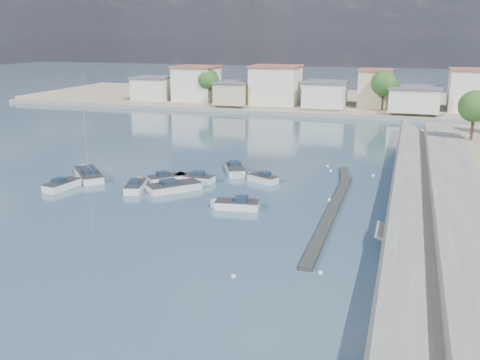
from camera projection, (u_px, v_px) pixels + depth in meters
The scene contains 17 objects.
ground at pixel (313, 147), 79.67m from camera, with size 400.00×400.00×0.00m, color #2D495A.
seawall_walkway at pixel (461, 208), 49.23m from camera, with size 5.00×90.00×1.80m, color slate.
breakwater at pixel (334, 204), 52.50m from camera, with size 2.00×31.02×0.35m.
far_shore_land at pixel (351, 102), 127.29m from camera, with size 160.00×40.00×1.40m, color gray.
far_shore_quay at pixel (340, 115), 108.06m from camera, with size 160.00×2.50×0.80m, color slate.
far_town at pixel (398, 91), 109.19m from camera, with size 113.01×12.80×8.35m.
shore_trees at pixel (384, 89), 101.44m from camera, with size 74.56×38.32×7.92m.
motorboat_a at pixel (136, 186), 58.00m from camera, with size 2.75×4.80×1.48m.
motorboat_b at pixel (169, 179), 61.01m from camera, with size 4.23×4.23×1.48m.
motorboat_c at pixel (193, 179), 61.01m from camera, with size 5.05×2.05×1.48m.
motorboat_d at pixel (235, 205), 51.65m from camera, with size 4.80×2.34×1.48m.
motorboat_e at pixel (64, 185), 58.54m from camera, with size 2.40×4.98×1.48m.
motorboat_f at pixel (261, 179), 61.03m from camera, with size 3.96×2.90×1.48m.
motorboat_g at pixel (235, 170), 64.81m from camera, with size 3.86×5.48×1.48m.
motorboat_h at pixel (177, 187), 57.75m from camera, with size 5.49×5.63×1.48m.
sailboat at pixel (88, 174), 62.80m from camera, with size 6.29×6.47×9.00m.
mooring_buoys at pixel (326, 199), 54.45m from camera, with size 7.68×34.36×0.35m.
Camera 1 is at (13.12, -37.78, 16.40)m, focal length 40.00 mm.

